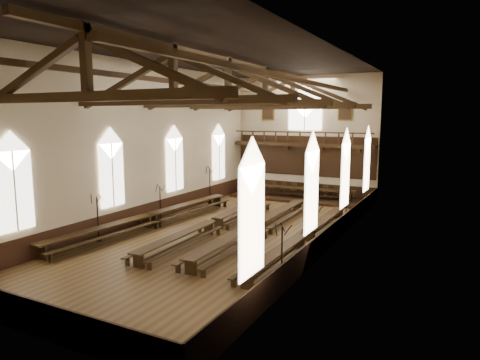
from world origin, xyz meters
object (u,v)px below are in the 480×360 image
at_px(candelabrum_right_far, 346,214).
at_px(candelabrum_left_far, 210,192).
at_px(dais, 300,199).
at_px(refectory_row_a, 150,217).
at_px(refectory_row_c, 258,226).
at_px(refectory_row_b, 214,222).
at_px(refectory_row_d, 305,236).
at_px(candelabrum_right_near, 282,265).
at_px(candelabrum_left_near, 98,227).
at_px(high_table, 300,189).
at_px(candelabrum_left_mid, 160,209).
at_px(candelabrum_right_mid, 314,239).

bearing_deg(candelabrum_right_far, candelabrum_left_far, 169.73).
bearing_deg(dais, candelabrum_left_far, -142.80).
bearing_deg(refectory_row_a, refectory_row_c, 11.81).
bearing_deg(refectory_row_b, candelabrum_right_far, 37.22).
relative_size(refectory_row_d, candelabrum_right_near, 5.53).
height_order(refectory_row_c, candelabrum_left_far, candelabrum_left_far).
bearing_deg(refectory_row_d, candelabrum_left_far, 145.25).
xyz_separation_m(candelabrum_left_near, candelabrum_right_far, (11.10, 9.54, -0.07)).
bearing_deg(candelabrum_left_far, high_table, 37.20).
xyz_separation_m(refectory_row_a, dais, (5.26, 12.31, -0.50)).
bearing_deg(refectory_row_d, high_table, 110.86).
xyz_separation_m(refectory_row_a, candelabrum_left_mid, (-0.55, 1.73, 0.11)).
distance_m(refectory_row_b, candelabrum_left_near, 6.45).
bearing_deg(refectory_row_a, dais, 66.87).
relative_size(refectory_row_c, candelabrum_left_mid, 6.27).
xyz_separation_m(refectory_row_b, refectory_row_d, (5.64, -0.08, -0.03)).
xyz_separation_m(dais, candelabrum_right_near, (5.29, -16.93, 0.67)).
height_order(high_table, candelabrum_right_near, candelabrum_right_near).
bearing_deg(candelabrum_left_far, refectory_row_c, -42.21).
height_order(candelabrum_left_near, candelabrum_right_near, candelabrum_left_near).
xyz_separation_m(refectory_row_b, candelabrum_right_near, (6.55, -5.53, 0.23)).
height_order(refectory_row_c, candelabrum_right_far, candelabrum_right_far).
height_order(refectory_row_a, candelabrum_left_mid, candelabrum_left_mid).
bearing_deg(candelabrum_right_far, candelabrum_left_near, -139.32).
distance_m(dais, candelabrum_left_mid, 12.09).
bearing_deg(refectory_row_a, candelabrum_left_far, 93.98).
xyz_separation_m(dais, candelabrum_left_far, (-5.81, -4.41, 0.78)).
bearing_deg(candelabrum_left_near, refectory_row_d, 23.78).
bearing_deg(candelabrum_right_mid, refectory_row_d, 125.86).
relative_size(refectory_row_b, refectory_row_d, 1.03).
xyz_separation_m(high_table, candelabrum_right_far, (5.29, -6.42, -0.17)).
height_order(refectory_row_c, candelabrum_right_mid, candelabrum_right_mid).
relative_size(refectory_row_a, candelabrum_right_near, 6.04).
xyz_separation_m(candelabrum_right_near, candelabrum_right_mid, (-0.00, 4.19, -0.00)).
bearing_deg(candelabrum_right_near, candelabrum_right_mid, 90.00).
bearing_deg(high_table, refectory_row_c, -82.83).
distance_m(refectory_row_b, refectory_row_c, 2.68).
height_order(refectory_row_c, candelabrum_left_near, candelabrum_left_near).
xyz_separation_m(high_table, candelabrum_left_far, (-5.81, -4.41, -0.01)).
bearing_deg(refectory_row_b, candelabrum_left_far, 123.05).
height_order(candelabrum_right_near, candelabrum_right_mid, candelabrum_right_near).
bearing_deg(candelabrum_right_far, refectory_row_d, -100.29).
bearing_deg(refectory_row_b, candelabrum_right_near, -40.19).
bearing_deg(candelabrum_right_near, dais, 107.35).
distance_m(refectory_row_b, high_table, 11.47).
xyz_separation_m(candelabrum_left_near, candelabrum_left_mid, (0.00, 5.38, -0.08)).
bearing_deg(candelabrum_right_mid, refectory_row_c, 155.12).
bearing_deg(dais, refectory_row_d, -69.14).
bearing_deg(refectory_row_c, candelabrum_left_far, 137.79).
xyz_separation_m(refectory_row_d, high_table, (-4.37, 11.47, 0.38)).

